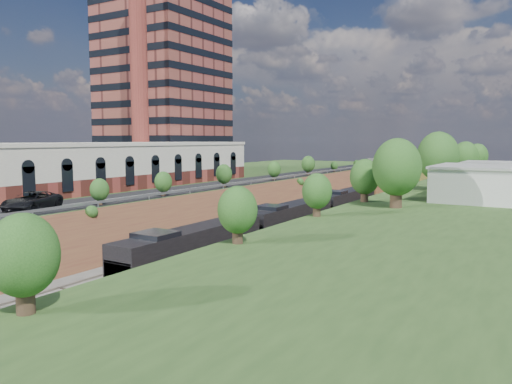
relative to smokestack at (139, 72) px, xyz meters
The scene contains 17 objects.
platform_left 23.05m from the smokestack, 53.13° to the left, with size 44.00×180.00×5.00m, color #2E4C1F.
embankment_left 35.58m from the smokestack, ahead, with size 7.07×180.00×7.07m, color brown.
embankment_right 53.39m from the smokestack, ahead, with size 7.07×180.00×7.07m, color brown.
rail_left_track 41.86m from the smokestack, ahead, with size 1.58×180.00×0.18m, color gray.
rail_right_track 46.11m from the smokestack, ahead, with size 1.58×180.00×0.18m, color gray.
road 28.88m from the smokestack, 11.04° to the left, with size 8.00×180.00×0.10m, color black.
guardrail 31.59m from the smokestack, ahead, with size 0.10×171.00×0.70m.
commercial_building 25.69m from the smokestack, 66.04° to the right, with size 14.30×62.30×7.00m.
highrise_tower 19.55m from the smokestack, 116.57° to the left, with size 22.00×22.00×53.90m.
smokestack is the anchor object (origin of this frame).
overpass 77.82m from the smokestack, 61.39° to the left, with size 24.50×8.30×7.40m.
white_building_near 62.29m from the smokestack, ahead, with size 9.00×12.00×4.00m, color silver.
white_building_far 64.31m from the smokestack, 16.97° to the left, with size 8.00×10.00×3.60m, color silver.
tree_right_large 57.52m from the smokestack, 16.80° to the right, with size 5.25×5.25×7.61m.
tree_left_crest 46.95m from the smokestack, 56.09° to the right, with size 2.45×2.45×3.55m.
freight_train 60.87m from the smokestack, 47.04° to the left, with size 3.22×163.67×4.77m.
suv 47.64m from the smokestack, 60.92° to the right, with size 3.26×7.06×1.96m, color black.
Camera 1 is at (31.67, -14.33, 12.43)m, focal length 35.00 mm.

